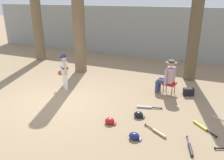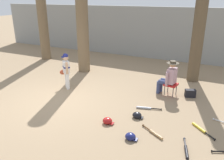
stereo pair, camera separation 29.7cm
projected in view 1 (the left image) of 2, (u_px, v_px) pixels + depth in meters
ground_plane at (57, 102)px, 7.33m from camera, size 60.00×60.00×0.00m
concrete_back_wall at (128, 31)px, 12.60m from camera, size 18.00×0.36×2.68m
tree_near_player at (79, 27)px, 9.61m from camera, size 0.85×0.85×4.76m
tree_behind_spectator at (195, 29)px, 8.61m from camera, size 0.59×0.59×4.58m
young_ballplayer at (64, 69)px, 8.08m from camera, size 0.58×0.44×1.31m
folding_stool at (169, 84)px, 7.79m from camera, size 0.46×0.46×0.41m
seated_spectator at (167, 76)px, 7.75m from camera, size 0.68×0.54×1.20m
handbag_beside_stool at (189, 92)px, 7.74m from camera, size 0.38×0.29×0.26m
tree_far_left at (35, 0)px, 11.16m from camera, size 0.73×0.73×6.69m
bat_wood_tan at (157, 132)px, 5.62m from camera, size 0.64×0.43×0.07m
bat_black_composite at (190, 148)px, 5.04m from camera, size 0.24×0.71×0.07m
bat_aluminum_silver at (146, 107)px, 6.89m from camera, size 0.74×0.26×0.07m
bat_yellow_trainer at (202, 127)px, 5.86m from camera, size 0.61×0.59×0.07m
batting_helmet_black at (139, 115)px, 6.37m from camera, size 0.31×0.24×0.18m
batting_helmet_navy at (134, 136)px, 5.40m from camera, size 0.30×0.23×0.17m
batting_helmet_red at (110, 121)px, 6.05m from camera, size 0.31×0.24×0.18m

